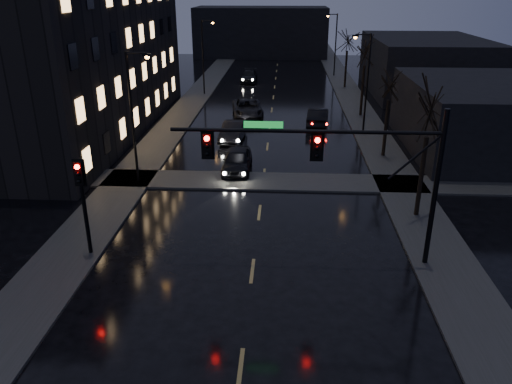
# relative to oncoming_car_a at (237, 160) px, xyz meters

# --- Properties ---
(sidewalk_left) EXTENTS (3.00, 140.00, 0.12)m
(sidewalk_left) POSITION_rel_oncoming_car_a_xyz_m (-6.70, 14.60, -0.71)
(sidewalk_left) COLOR #2D2D2B
(sidewalk_left) RESTS_ON ground
(sidewalk_right) EXTENTS (3.00, 140.00, 0.12)m
(sidewalk_right) POSITION_rel_oncoming_car_a_xyz_m (10.30, 14.60, -0.71)
(sidewalk_right) COLOR #2D2D2B
(sidewalk_right) RESTS_ON ground
(sidewalk_cross) EXTENTS (40.00, 3.00, 0.12)m
(sidewalk_cross) POSITION_rel_oncoming_car_a_xyz_m (1.80, -1.90, -0.71)
(sidewalk_cross) COLOR #2D2D2B
(sidewalk_cross) RESTS_ON ground
(apartment_block) EXTENTS (12.00, 30.00, 12.00)m
(apartment_block) POSITION_rel_oncoming_car_a_xyz_m (-14.70, 9.60, 5.23)
(apartment_block) COLOR black
(apartment_block) RESTS_ON ground
(commercial_right_near) EXTENTS (10.00, 14.00, 5.00)m
(commercial_right_near) POSITION_rel_oncoming_car_a_xyz_m (17.30, 5.60, 1.73)
(commercial_right_near) COLOR black
(commercial_right_near) RESTS_ON ground
(commercial_right_far) EXTENTS (12.00, 18.00, 6.00)m
(commercial_right_far) POSITION_rel_oncoming_car_a_xyz_m (18.80, 27.60, 2.23)
(commercial_right_far) COLOR black
(commercial_right_far) RESTS_ON ground
(far_block) EXTENTS (22.00, 10.00, 8.00)m
(far_block) POSITION_rel_oncoming_car_a_xyz_m (-1.20, 57.60, 3.23)
(far_block) COLOR black
(far_block) RESTS_ON ground
(signal_mast) EXTENTS (11.11, 0.41, 7.00)m
(signal_mast) POSITION_rel_oncoming_car_a_xyz_m (5.65, -11.41, 4.10)
(signal_mast) COLOR black
(signal_mast) RESTS_ON ground
(signal_pole_left) EXTENTS (0.35, 0.41, 4.53)m
(signal_pole_left) POSITION_rel_oncoming_car_a_xyz_m (-5.70, -11.41, 2.24)
(signal_pole_left) COLOR black
(signal_pole_left) RESTS_ON ground
(tree_near) EXTENTS (3.52, 3.52, 8.08)m
(tree_near) POSITION_rel_oncoming_car_a_xyz_m (10.20, -6.40, 5.45)
(tree_near) COLOR black
(tree_near) RESTS_ON ground
(tree_mid_a) EXTENTS (3.30, 3.30, 7.58)m
(tree_mid_a) POSITION_rel_oncoming_car_a_xyz_m (10.20, 3.60, 5.06)
(tree_mid_a) COLOR black
(tree_mid_a) RESTS_ON ground
(tree_mid_b) EXTENTS (3.74, 3.74, 8.59)m
(tree_mid_b) POSITION_rel_oncoming_car_a_xyz_m (10.20, 15.60, 5.84)
(tree_mid_b) COLOR black
(tree_mid_b) RESTS_ON ground
(tree_far) EXTENTS (3.43, 3.43, 7.88)m
(tree_far) POSITION_rel_oncoming_car_a_xyz_m (10.20, 29.60, 5.29)
(tree_far) COLOR black
(tree_far) RESTS_ON ground
(streetlight_l_near) EXTENTS (1.53, 0.28, 8.00)m
(streetlight_l_near) POSITION_rel_oncoming_car_a_xyz_m (-5.78, -2.40, 4.01)
(streetlight_l_near) COLOR black
(streetlight_l_near) RESTS_ON ground
(streetlight_l_far) EXTENTS (1.53, 0.28, 8.00)m
(streetlight_l_far) POSITION_rel_oncoming_car_a_xyz_m (-5.78, 24.60, 4.01)
(streetlight_l_far) COLOR black
(streetlight_l_far) RESTS_ON ground
(streetlight_r_mid) EXTENTS (1.53, 0.28, 8.00)m
(streetlight_r_mid) POSITION_rel_oncoming_car_a_xyz_m (9.38, 9.60, 4.01)
(streetlight_r_mid) COLOR black
(streetlight_r_mid) RESTS_ON ground
(streetlight_r_far) EXTENTS (1.53, 0.28, 8.00)m
(streetlight_r_far) POSITION_rel_oncoming_car_a_xyz_m (9.38, 37.60, 4.01)
(streetlight_r_far) COLOR black
(streetlight_r_far) RESTS_ON ground
(oncoming_car_a) EXTENTS (1.82, 4.51, 1.53)m
(oncoming_car_a) POSITION_rel_oncoming_car_a_xyz_m (0.00, 0.00, 0.00)
(oncoming_car_a) COLOR black
(oncoming_car_a) RESTS_ON ground
(oncoming_car_b) EXTENTS (1.96, 4.61, 1.48)m
(oncoming_car_b) POSITION_rel_oncoming_car_a_xyz_m (-0.98, 7.01, -0.03)
(oncoming_car_b) COLOR black
(oncoming_car_b) RESTS_ON ground
(oncoming_car_c) EXTENTS (3.42, 6.06, 1.60)m
(oncoming_car_c) POSITION_rel_oncoming_car_a_xyz_m (-0.40, 14.74, 0.03)
(oncoming_car_c) COLOR black
(oncoming_car_c) RESTS_ON ground
(oncoming_car_d) EXTENTS (2.01, 4.93, 1.43)m
(oncoming_car_d) POSITION_rel_oncoming_car_a_xyz_m (-1.55, 32.80, -0.05)
(oncoming_car_d) COLOR black
(oncoming_car_d) RESTS_ON ground
(lead_car) EXTENTS (2.21, 4.89, 1.56)m
(lead_car) POSITION_rel_oncoming_car_a_xyz_m (5.98, 12.01, 0.01)
(lead_car) COLOR black
(lead_car) RESTS_ON ground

